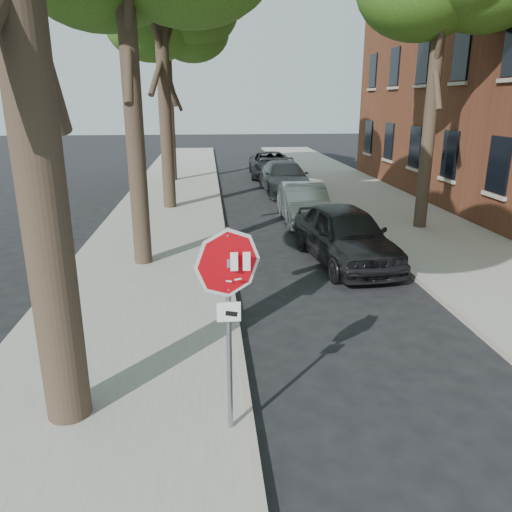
{
  "coord_description": "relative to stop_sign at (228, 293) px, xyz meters",
  "views": [
    {
      "loc": [
        -0.9,
        -5.39,
        4.07
      ],
      "look_at": [
        -0.28,
        1.05,
        2.05
      ],
      "focal_mm": 35.0,
      "sensor_mm": 36.0,
      "label": 1
    }
  ],
  "objects": [
    {
      "name": "car_a",
      "position": [
        3.3,
        6.84,
        -1.19
      ],
      "size": [
        2.26,
        4.6,
        1.51
      ],
      "primitive_type": "imported",
      "rotation": [
        0.0,
        0.0,
        0.11
      ],
      "color": "black",
      "rests_on": "ground"
    },
    {
      "name": "sidewalk_right",
      "position": [
        6.7,
        12.03,
        -1.89
      ],
      "size": [
        4.0,
        55.0,
        0.12
      ],
      "primitive_type": "cube",
      "color": "gray",
      "rests_on": "ground"
    },
    {
      "name": "curb_left",
      "position": [
        0.25,
        12.03,
        -1.88
      ],
      "size": [
        0.12,
        55.0,
        0.13
      ],
      "primitive_type": "cube",
      "color": "#9E9384",
      "rests_on": "ground"
    },
    {
      "name": "tree_far",
      "position": [
        -2.02,
        21.14,
        5.26
      ],
      "size": [
        5.29,
        4.91,
        9.33
      ],
      "color": "black",
      "rests_on": "sidewalk_left"
    },
    {
      "name": "car_b",
      "position": [
        3.09,
        11.4,
        -1.28
      ],
      "size": [
        1.49,
        4.1,
        1.34
      ],
      "primitive_type": "imported",
      "rotation": [
        0.0,
        0.0,
        -0.02
      ],
      "color": "#989CA0",
      "rests_on": "ground"
    },
    {
      "name": "stop_sign",
      "position": [
        0.0,
        0.0,
        0.0
      ],
      "size": [
        0.76,
        0.34,
        2.61
      ],
      "color": "gray",
      "rests_on": "sidewalk_left"
    },
    {
      "name": "sidewalk_left",
      "position": [
        -1.8,
        12.03,
        -1.89
      ],
      "size": [
        4.0,
        55.0,
        0.12
      ],
      "primitive_type": "cube",
      "color": "gray",
      "rests_on": "ground"
    },
    {
      "name": "car_d",
      "position": [
        3.3,
        22.45,
        -1.27
      ],
      "size": [
        2.5,
        5.01,
        1.36
      ],
      "primitive_type": "imported",
      "rotation": [
        0.0,
        0.0,
        -0.05
      ],
      "color": "black",
      "rests_on": "ground"
    },
    {
      "name": "car_c",
      "position": [
        3.3,
        17.26,
        -1.24
      ],
      "size": [
        2.14,
        4.93,
        1.41
      ],
      "primitive_type": "imported",
      "rotation": [
        0.0,
        0.0,
        0.03
      ],
      "color": "#505156",
      "rests_on": "ground"
    },
    {
      "name": "curb_right",
      "position": [
        4.65,
        12.03,
        -1.88
      ],
      "size": [
        0.12,
        55.0,
        0.13
      ],
      "primitive_type": "cube",
      "color": "#9E9384",
      "rests_on": "ground"
    },
    {
      "name": "ground",
      "position": [
        0.7,
        0.03,
        -1.95
      ],
      "size": [
        120.0,
        120.0,
        0.0
      ],
      "primitive_type": "plane",
      "color": "black",
      "rests_on": "ground"
    }
  ]
}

